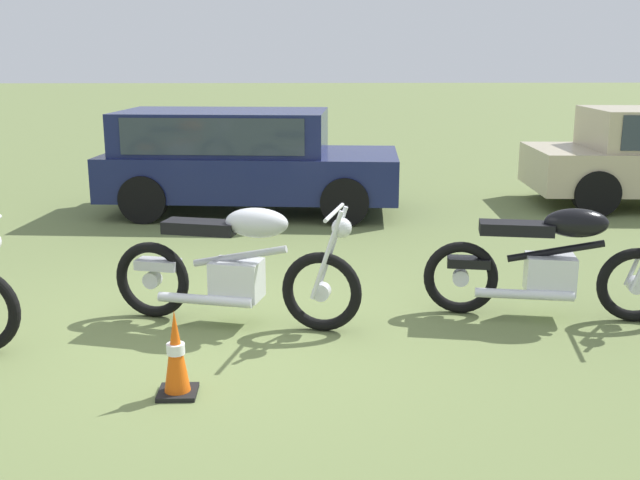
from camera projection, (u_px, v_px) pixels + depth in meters
name	position (u px, v px, depth m)	size (l,w,h in m)	color
ground_plane	(226.00, 331.00, 6.04)	(120.00, 120.00, 0.00)	olive
motorcycle_silver	(237.00, 267.00, 6.10)	(2.07, 0.85, 1.02)	black
motorcycle_black	(551.00, 263.00, 6.26)	(2.05, 0.71, 1.02)	black
car_navy	(238.00, 153.00, 10.57)	(4.23, 2.25, 1.43)	#161E4C
traffic_cone	(176.00, 356.00, 4.84)	(0.25, 0.25, 0.58)	#EA590F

